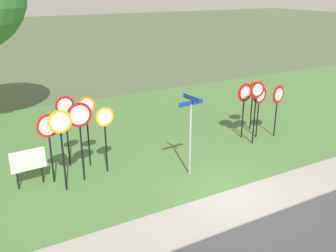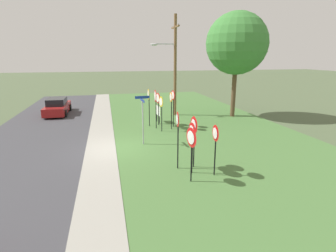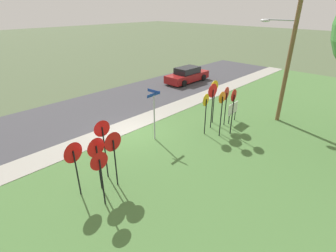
{
  "view_description": "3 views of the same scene",
  "coord_description": "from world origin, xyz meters",
  "px_view_note": "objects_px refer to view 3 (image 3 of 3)",
  "views": [
    {
      "loc": [
        -6.79,
        -8.17,
        6.07
      ],
      "look_at": [
        -0.44,
        3.0,
        1.34
      ],
      "focal_mm": 40.56,
      "sensor_mm": 36.0,
      "label": 1
    },
    {
      "loc": [
        13.84,
        -0.34,
        4.89
      ],
      "look_at": [
        -0.12,
        2.96,
        1.1
      ],
      "focal_mm": 28.08,
      "sensor_mm": 36.0,
      "label": 2
    },
    {
      "loc": [
        7.95,
        10.58,
        6.64
      ],
      "look_at": [
        -0.07,
        2.9,
        1.37
      ],
      "focal_mm": 27.26,
      "sensor_mm": 36.0,
      "label": 3
    }
  ],
  "objects_px": {
    "yield_sign_near_left": "(103,136)",
    "notice_board": "(233,109)",
    "stop_sign_far_left": "(222,105)",
    "stop_sign_center_tall": "(214,92)",
    "parked_hatchback_near": "(187,75)",
    "yield_sign_near_right": "(100,167)",
    "yield_sign_far_left": "(74,157)",
    "yield_sign_far_right": "(113,147)",
    "stop_sign_far_right": "(233,103)",
    "stop_sign_near_right": "(212,96)",
    "stop_sign_near_left": "(206,106)",
    "yield_sign_center": "(96,152)",
    "stop_sign_far_center": "(226,98)",
    "street_name_post": "(154,111)",
    "utility_pole": "(289,48)"
  },
  "relations": [
    {
      "from": "stop_sign_far_center",
      "to": "yield_sign_center",
      "type": "distance_m",
      "value": 8.49
    },
    {
      "from": "yield_sign_center",
      "to": "utility_pole",
      "type": "xyz_separation_m",
      "value": [
        -11.48,
        2.16,
        2.75
      ]
    },
    {
      "from": "stop_sign_center_tall",
      "to": "yield_sign_far_left",
      "type": "height_order",
      "value": "stop_sign_center_tall"
    },
    {
      "from": "yield_sign_far_right",
      "to": "notice_board",
      "type": "relative_size",
      "value": 1.89
    },
    {
      "from": "stop_sign_far_center",
      "to": "street_name_post",
      "type": "bearing_deg",
      "value": -32.3
    },
    {
      "from": "yield_sign_near_right",
      "to": "yield_sign_center",
      "type": "relative_size",
      "value": 0.98
    },
    {
      "from": "stop_sign_far_right",
      "to": "notice_board",
      "type": "bearing_deg",
      "value": -159.92
    },
    {
      "from": "yield_sign_far_left",
      "to": "yield_sign_center",
      "type": "relative_size",
      "value": 1.0
    },
    {
      "from": "yield_sign_far_left",
      "to": "notice_board",
      "type": "height_order",
      "value": "yield_sign_far_left"
    },
    {
      "from": "stop_sign_near_right",
      "to": "parked_hatchback_near",
      "type": "distance_m",
      "value": 10.24
    },
    {
      "from": "yield_sign_far_right",
      "to": "yield_sign_center",
      "type": "height_order",
      "value": "yield_sign_far_right"
    },
    {
      "from": "yield_sign_near_right",
      "to": "parked_hatchback_near",
      "type": "relative_size",
      "value": 0.47
    },
    {
      "from": "stop_sign_far_center",
      "to": "yield_sign_far_left",
      "type": "height_order",
      "value": "stop_sign_far_center"
    },
    {
      "from": "stop_sign_center_tall",
      "to": "parked_hatchback_near",
      "type": "height_order",
      "value": "stop_sign_center_tall"
    },
    {
      "from": "stop_sign_near_left",
      "to": "street_name_post",
      "type": "bearing_deg",
      "value": -41.93
    },
    {
      "from": "stop_sign_far_left",
      "to": "stop_sign_center_tall",
      "type": "distance_m",
      "value": 1.82
    },
    {
      "from": "yield_sign_near_right",
      "to": "notice_board",
      "type": "height_order",
      "value": "yield_sign_near_right"
    },
    {
      "from": "street_name_post",
      "to": "stop_sign_near_left",
      "type": "bearing_deg",
      "value": 142.34
    },
    {
      "from": "yield_sign_far_right",
      "to": "yield_sign_center",
      "type": "xyz_separation_m",
      "value": [
        0.57,
        -0.27,
        -0.1
      ]
    },
    {
      "from": "stop_sign_far_right",
      "to": "parked_hatchback_near",
      "type": "bearing_deg",
      "value": -134.82
    },
    {
      "from": "stop_sign_far_right",
      "to": "parked_hatchback_near",
      "type": "height_order",
      "value": "stop_sign_far_right"
    },
    {
      "from": "stop_sign_far_right",
      "to": "stop_sign_near_left",
      "type": "bearing_deg",
      "value": -53.82
    },
    {
      "from": "yield_sign_center",
      "to": "yield_sign_far_right",
      "type": "bearing_deg",
      "value": 149.3
    },
    {
      "from": "yield_sign_near_left",
      "to": "street_name_post",
      "type": "distance_m",
      "value": 3.85
    },
    {
      "from": "stop_sign_far_left",
      "to": "yield_sign_far_left",
      "type": "xyz_separation_m",
      "value": [
        7.8,
        -1.15,
        -0.16
      ]
    },
    {
      "from": "stop_sign_center_tall",
      "to": "yield_sign_center",
      "type": "relative_size",
      "value": 1.19
    },
    {
      "from": "yield_sign_center",
      "to": "parked_hatchback_near",
      "type": "xyz_separation_m",
      "value": [
        -14.42,
        -7.61,
        -1.05
      ]
    },
    {
      "from": "yield_sign_near_left",
      "to": "yield_sign_far_left",
      "type": "distance_m",
      "value": 1.4
    },
    {
      "from": "stop_sign_center_tall",
      "to": "yield_sign_far_right",
      "type": "relative_size",
      "value": 1.12
    },
    {
      "from": "stop_sign_far_left",
      "to": "yield_sign_near_left",
      "type": "bearing_deg",
      "value": -12.64
    },
    {
      "from": "yield_sign_far_right",
      "to": "stop_sign_far_left",
      "type": "bearing_deg",
      "value": 171.77
    },
    {
      "from": "yield_sign_near_right",
      "to": "yield_sign_far_left",
      "type": "distance_m",
      "value": 1.2
    },
    {
      "from": "yield_sign_near_left",
      "to": "utility_pole",
      "type": "xyz_separation_m",
      "value": [
        -10.88,
        2.61,
        2.47
      ]
    },
    {
      "from": "stop_sign_near_right",
      "to": "yield_sign_far_left",
      "type": "height_order",
      "value": "stop_sign_near_right"
    },
    {
      "from": "stop_sign_near_right",
      "to": "utility_pole",
      "type": "bearing_deg",
      "value": 151.61
    },
    {
      "from": "stop_sign_near_left",
      "to": "yield_sign_far_left",
      "type": "xyz_separation_m",
      "value": [
        7.44,
        -0.39,
        -0.03
      ]
    },
    {
      "from": "stop_sign_near_left",
      "to": "yield_sign_center",
      "type": "distance_m",
      "value": 6.69
    },
    {
      "from": "stop_sign_far_left",
      "to": "yield_sign_near_right",
      "type": "distance_m",
      "value": 7.46
    },
    {
      "from": "stop_sign_far_left",
      "to": "stop_sign_far_right",
      "type": "bearing_deg",
      "value": 153.95
    },
    {
      "from": "stop_sign_far_right",
      "to": "yield_sign_near_left",
      "type": "bearing_deg",
      "value": -20.23
    },
    {
      "from": "yield_sign_far_right",
      "to": "yield_sign_far_left",
      "type": "bearing_deg",
      "value": -25.75
    },
    {
      "from": "yield_sign_center",
      "to": "stop_sign_near_right",
      "type": "bearing_deg",
      "value": 175.69
    },
    {
      "from": "stop_sign_near_left",
      "to": "utility_pole",
      "type": "distance_m",
      "value": 5.88
    },
    {
      "from": "stop_sign_far_center",
      "to": "stop_sign_far_right",
      "type": "relative_size",
      "value": 0.91
    },
    {
      "from": "stop_sign_far_center",
      "to": "yield_sign_near_right",
      "type": "height_order",
      "value": "stop_sign_far_center"
    },
    {
      "from": "yield_sign_near_left",
      "to": "notice_board",
      "type": "relative_size",
      "value": 2.08
    },
    {
      "from": "yield_sign_near_left",
      "to": "street_name_post",
      "type": "relative_size",
      "value": 0.94
    },
    {
      "from": "stop_sign_far_right",
      "to": "notice_board",
      "type": "xyz_separation_m",
      "value": [
        -1.5,
        -0.78,
        -1.03
      ]
    },
    {
      "from": "stop_sign_near_right",
      "to": "yield_sign_far_left",
      "type": "bearing_deg",
      "value": 0.49
    },
    {
      "from": "stop_sign_near_left",
      "to": "stop_sign_far_left",
      "type": "relative_size",
      "value": 0.92
    }
  ]
}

